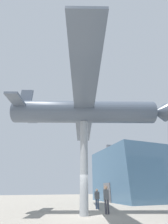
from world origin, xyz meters
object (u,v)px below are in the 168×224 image
object	(u,v)px
suspended_airplane	(87,112)
support_pylon_central	(84,163)
visitor_person	(106,197)
visitor_second	(97,197)

from	to	relation	value
suspended_airplane	support_pylon_central	bearing A→B (deg)	-90.00
visitor_person	visitor_second	bearing A→B (deg)	110.84
visitor_person	visitor_second	size ratio (longest dim) A/B	1.14
suspended_airplane	visitor_second	xyz separation A→B (m)	(-3.10, 2.09, -6.79)
suspended_airplane	visitor_second	world-z (taller)	suspended_airplane
support_pylon_central	visitor_person	world-z (taller)	support_pylon_central
visitor_person	visitor_second	world-z (taller)	visitor_person
support_pylon_central	visitor_second	world-z (taller)	support_pylon_central
support_pylon_central	visitor_second	distance (m)	4.53
support_pylon_central	visitor_person	xyz separation A→B (m)	(-0.19, 1.82, -2.30)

